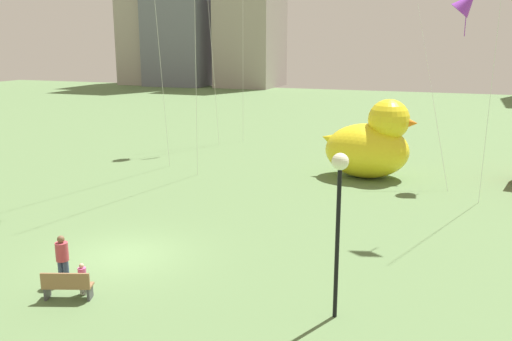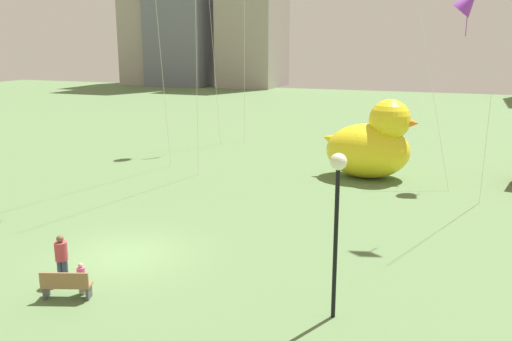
# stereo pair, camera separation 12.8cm
# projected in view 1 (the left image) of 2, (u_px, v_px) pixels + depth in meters

# --- Properties ---
(ground_plane) EXTENTS (140.00, 140.00, 0.00)m
(ground_plane) POSITION_uv_depth(u_px,v_px,m) (124.00, 256.00, 19.71)
(ground_plane) COLOR #597848
(park_bench) EXTENTS (1.52, 0.90, 0.90)m
(park_bench) POSITION_uv_depth(u_px,v_px,m) (67.00, 285.00, 16.29)
(park_bench) COLOR olive
(park_bench) RESTS_ON ground
(person_adult) EXTENTS (0.40, 0.40, 1.62)m
(person_adult) POSITION_uv_depth(u_px,v_px,m) (62.00, 257.00, 17.27)
(person_adult) COLOR #38476B
(person_adult) RESTS_ON ground
(person_child) EXTENTS (0.25, 0.25, 1.01)m
(person_child) POSITION_uv_depth(u_px,v_px,m) (82.00, 277.00, 16.61)
(person_child) COLOR silver
(person_child) RESTS_ON ground
(giant_inflatable_duck) EXTENTS (5.37, 3.45, 4.45)m
(giant_inflatable_duck) POSITION_uv_depth(u_px,v_px,m) (370.00, 144.00, 30.60)
(giant_inflatable_duck) COLOR yellow
(giant_inflatable_duck) RESTS_ON ground
(lamppost) EXTENTS (0.46, 0.46, 4.69)m
(lamppost) POSITION_uv_depth(u_px,v_px,m) (339.00, 195.00, 14.57)
(lamppost) COLOR black
(lamppost) RESTS_ON ground
(kite_purple) EXTENTS (3.25, 3.02, 10.23)m
(kite_purple) POSITION_uv_depth(u_px,v_px,m) (467.00, 3.00, 28.19)
(kite_purple) COLOR silver
(kite_purple) RESTS_ON ground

